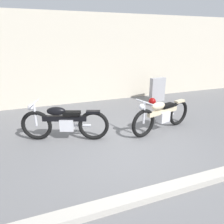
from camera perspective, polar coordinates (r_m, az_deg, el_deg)
ground_plane at (r=4.94m, az=4.47°, el=-10.24°), size 40.00×40.00×0.00m
building_wall at (r=8.38m, az=-7.74°, el=14.19°), size 18.00×0.30×3.38m
curb_strip at (r=3.81m, az=14.77°, el=-20.05°), size 18.00×0.24×0.12m
stone_marker at (r=8.70m, az=12.42°, el=6.05°), size 0.67×0.27×0.97m
helmet at (r=8.22m, az=11.05°, el=2.89°), size 0.29×0.29×0.29m
motorcycle_cream at (r=5.86m, az=13.59°, el=-0.76°), size 2.13×0.81×0.98m
motorcycle_black at (r=5.32m, az=-13.10°, el=-2.74°), size 2.11×0.98×1.00m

